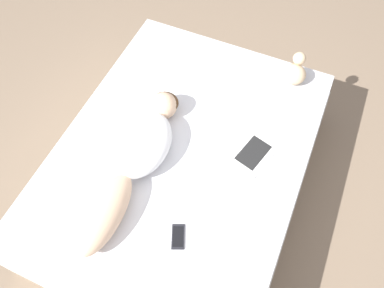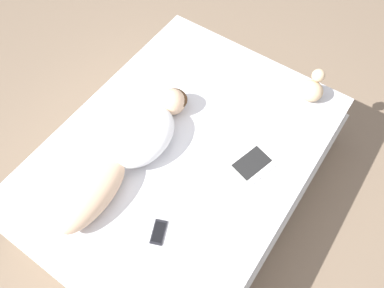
# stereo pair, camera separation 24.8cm
# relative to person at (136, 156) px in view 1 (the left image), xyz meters

# --- Properties ---
(ground_plane) EXTENTS (12.00, 12.00, 0.00)m
(ground_plane) POSITION_rel_person_xyz_m (0.22, 0.21, -0.66)
(ground_plane) COLOR #7A6651
(bed) EXTENTS (1.66, 2.19, 0.56)m
(bed) POSITION_rel_person_xyz_m (0.22, 0.21, -0.38)
(bed) COLOR beige
(bed) RESTS_ON ground_plane
(person) EXTENTS (0.37, 1.23, 0.20)m
(person) POSITION_rel_person_xyz_m (0.00, 0.00, 0.00)
(person) COLOR #DBB28E
(person) RESTS_ON bed
(open_magazine) EXTENTS (0.53, 0.45, 0.01)m
(open_magazine) POSITION_rel_person_xyz_m (0.57, 0.41, -0.09)
(open_magazine) COLOR white
(open_magazine) RESTS_ON bed
(cell_phone) EXTENTS (0.13, 0.17, 0.01)m
(cell_phone) POSITION_rel_person_xyz_m (0.45, -0.34, -0.09)
(cell_phone) COLOR black
(cell_phone) RESTS_ON bed
(plush_toy) EXTENTS (0.18, 0.19, 0.23)m
(plush_toy) POSITION_rel_person_xyz_m (0.73, 1.10, -0.00)
(plush_toy) COLOR #D1B289
(plush_toy) RESTS_ON bed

